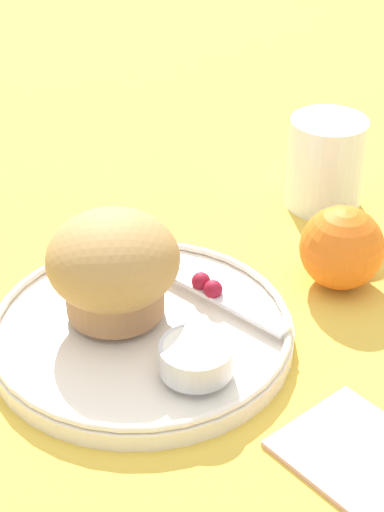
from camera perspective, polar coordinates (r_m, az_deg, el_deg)
ground_plane at (r=0.68m, az=-2.50°, el=-4.39°), size 3.00×3.00×0.00m
plate at (r=0.66m, az=-3.37°, el=-4.99°), size 0.23×0.23×0.02m
muffin at (r=0.64m, az=-5.27°, el=-0.69°), size 0.10×0.10×0.08m
cream_ramekin at (r=0.60m, az=0.28°, el=-6.72°), size 0.05×0.05×0.02m
berry_pair at (r=0.67m, az=1.00°, el=-1.96°), size 0.03×0.02×0.02m
butter_knife at (r=0.68m, az=0.36°, el=-1.97°), size 0.18×0.04×0.00m
orange_fruit at (r=0.72m, az=9.95°, el=0.54°), size 0.07×0.07×0.07m
juice_glass at (r=0.83m, az=8.91°, el=6.14°), size 0.07×0.07×0.09m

